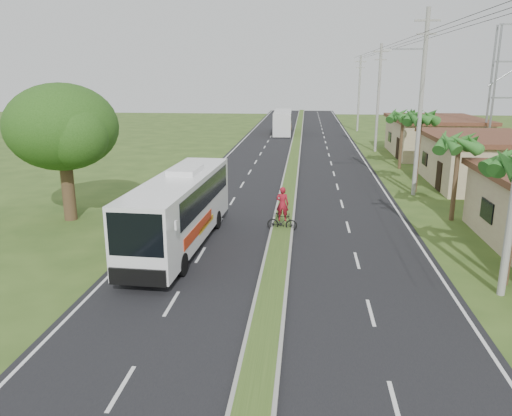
# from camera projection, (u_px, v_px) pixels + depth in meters

# --- Properties ---
(ground) EXTENTS (180.00, 180.00, 0.00)m
(ground) POSITION_uv_depth(u_px,v_px,m) (269.00, 308.00, 17.47)
(ground) COLOR #324C1B
(ground) RESTS_ON ground
(road_asphalt) EXTENTS (14.00, 160.00, 0.02)m
(road_asphalt) POSITION_uv_depth(u_px,v_px,m) (289.00, 186.00, 36.69)
(road_asphalt) COLOR black
(road_asphalt) RESTS_ON ground
(median_strip) EXTENTS (1.20, 160.00, 0.18)m
(median_strip) POSITION_uv_depth(u_px,v_px,m) (289.00, 185.00, 36.67)
(median_strip) COLOR gray
(median_strip) RESTS_ON ground
(lane_edge_left) EXTENTS (0.12, 160.00, 0.01)m
(lane_edge_left) POSITION_uv_depth(u_px,v_px,m) (200.00, 184.00, 37.34)
(lane_edge_left) COLOR silver
(lane_edge_left) RESTS_ON ground
(lane_edge_right) EXTENTS (0.12, 160.00, 0.01)m
(lane_edge_right) POSITION_uv_depth(u_px,v_px,m) (382.00, 188.00, 36.05)
(lane_edge_right) COLOR silver
(lane_edge_right) RESTS_ON ground
(shop_mid) EXTENTS (7.60, 10.60, 3.67)m
(shop_mid) POSITION_uv_depth(u_px,v_px,m) (480.00, 160.00, 36.79)
(shop_mid) COLOR tan
(shop_mid) RESTS_ON ground
(shop_far) EXTENTS (8.60, 11.60, 3.82)m
(shop_far) POSITION_uv_depth(u_px,v_px,m) (434.00, 136.00, 50.22)
(shop_far) COLOR tan
(shop_far) RESTS_ON ground
(palm_verge_b) EXTENTS (2.40, 2.40, 5.05)m
(palm_verge_b) POSITION_uv_depth(u_px,v_px,m) (459.00, 143.00, 26.97)
(palm_verge_b) COLOR #473321
(palm_verge_b) RESTS_ON ground
(palm_verge_c) EXTENTS (2.40, 2.40, 5.85)m
(palm_verge_c) POSITION_uv_depth(u_px,v_px,m) (421.00, 118.00, 33.56)
(palm_verge_c) COLOR #473321
(palm_verge_c) RESTS_ON ground
(palm_verge_d) EXTENTS (2.40, 2.40, 5.25)m
(palm_verge_d) POSITION_uv_depth(u_px,v_px,m) (403.00, 116.00, 42.31)
(palm_verge_d) COLOR #473321
(palm_verge_d) RESTS_ON ground
(shade_tree) EXTENTS (6.30, 6.00, 7.54)m
(shade_tree) POSITION_uv_depth(u_px,v_px,m) (60.00, 130.00, 26.96)
(shade_tree) COLOR #473321
(shade_tree) RESTS_ON ground
(utility_pole_b) EXTENTS (3.20, 0.28, 12.00)m
(utility_pole_b) POSITION_uv_depth(u_px,v_px,m) (420.00, 101.00, 32.34)
(utility_pole_b) COLOR gray
(utility_pole_b) RESTS_ON ground
(utility_pole_c) EXTENTS (1.60, 0.28, 11.00)m
(utility_pole_c) POSITION_uv_depth(u_px,v_px,m) (378.00, 97.00, 51.71)
(utility_pole_c) COLOR gray
(utility_pole_c) RESTS_ON ground
(utility_pole_d) EXTENTS (1.60, 0.28, 10.50)m
(utility_pole_d) POSITION_uv_depth(u_px,v_px,m) (359.00, 93.00, 71.00)
(utility_pole_d) COLOR gray
(utility_pole_d) RESTS_ON ground
(coach_bus_main) EXTENTS (2.79, 11.26, 3.61)m
(coach_bus_main) POSITION_uv_depth(u_px,v_px,m) (180.00, 206.00, 23.37)
(coach_bus_main) COLOR white
(coach_bus_main) RESTS_ON ground
(coach_bus_far) EXTENTS (2.57, 10.67, 3.09)m
(coach_bus_far) POSITION_uv_depth(u_px,v_px,m) (283.00, 121.00, 68.69)
(coach_bus_far) COLOR white
(coach_bus_far) RESTS_ON ground
(motorcyclist) EXTENTS (1.62, 0.59, 2.36)m
(motorcyclist) POSITION_uv_depth(u_px,v_px,m) (282.00, 214.00, 25.93)
(motorcyclist) COLOR black
(motorcyclist) RESTS_ON ground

